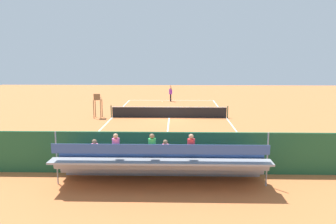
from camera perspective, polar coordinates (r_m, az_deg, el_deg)
ground_plane at (r=30.14m, az=0.19°, el=-0.94°), size 60.00×60.00×0.00m
court_line_markings at (r=30.17m, az=0.20°, el=-0.92°), size 10.10×22.20×0.01m
tennis_net at (r=30.05m, az=0.20°, el=-0.00°), size 10.30×0.10×1.07m
backdrop_wall at (r=16.29m, az=-0.91°, el=-6.76°), size 18.00×0.16×2.00m
bleacher_stand at (r=15.00m, az=-1.14°, el=-8.44°), size 9.06×2.40×2.48m
umpire_chair at (r=30.37m, az=-11.60°, el=1.46°), size 0.67×0.67×2.14m
courtside_bench at (r=17.14m, az=5.17°, el=-7.49°), size 1.80×0.40×0.93m
equipment_bag at (r=17.10m, az=0.18°, el=-8.82°), size 0.90×0.36×0.36m
tennis_player at (r=39.96m, az=0.44°, el=3.22°), size 0.41×0.55×1.93m
tennis_racket at (r=39.68m, az=-0.93°, el=1.71°), size 0.35×0.58×0.03m
tennis_ball_near at (r=36.80m, az=4.08°, el=1.07°), size 0.07×0.07×0.07m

